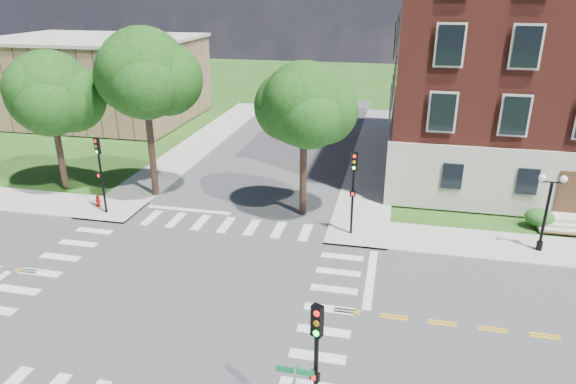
% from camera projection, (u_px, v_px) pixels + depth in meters
% --- Properties ---
extents(ground, '(160.00, 160.00, 0.00)m').
position_uv_depth(ground, '(176.00, 290.00, 23.92)').
color(ground, '#224914').
rests_on(ground, ground).
extents(road_ew, '(90.00, 12.00, 0.01)m').
position_uv_depth(road_ew, '(176.00, 290.00, 23.92)').
color(road_ew, '#3D3D3F').
rests_on(road_ew, ground).
extents(road_ns, '(12.00, 90.00, 0.01)m').
position_uv_depth(road_ns, '(176.00, 290.00, 23.92)').
color(road_ns, '#3D3D3F').
rests_on(road_ns, ground).
extents(sidewalk_ne, '(34.00, 34.00, 0.12)m').
position_uv_depth(sidewalk_ne, '(481.00, 195.00, 34.78)').
color(sidewalk_ne, '#9E9B93').
rests_on(sidewalk_ne, ground).
extents(sidewalk_nw, '(34.00, 34.00, 0.12)m').
position_uv_depth(sidewalk_nw, '(76.00, 164.00, 40.91)').
color(sidewalk_nw, '#9E9B93').
rests_on(sidewalk_nw, ground).
extents(crosswalk_east, '(2.20, 10.20, 0.02)m').
position_uv_depth(crosswalk_east, '(329.00, 309.00, 22.49)').
color(crosswalk_east, silver).
rests_on(crosswalk_east, ground).
extents(stop_bar_east, '(0.40, 5.50, 0.00)m').
position_uv_depth(stop_bar_east, '(371.00, 278.00, 24.89)').
color(stop_bar_east, silver).
rests_on(stop_bar_east, ground).
extents(secondary_building, '(20.40, 15.40, 8.30)m').
position_uv_depth(secondary_building, '(95.00, 78.00, 53.94)').
color(secondary_building, '#866749').
rests_on(secondary_building, ground).
extents(tree_b, '(5.56, 5.56, 9.37)m').
position_uv_depth(tree_b, '(50.00, 93.00, 33.54)').
color(tree_b, '#302118').
rests_on(tree_b, ground).
extents(tree_c, '(5.71, 5.71, 10.93)m').
position_uv_depth(tree_c, '(144.00, 74.00, 31.74)').
color(tree_c, '#302118').
rests_on(tree_c, ground).
extents(tree_d, '(4.95, 4.95, 9.25)m').
position_uv_depth(tree_d, '(304.00, 105.00, 29.45)').
color(tree_d, '#302118').
rests_on(tree_d, ground).
extents(traffic_signal_se, '(0.38, 0.46, 4.80)m').
position_uv_depth(traffic_signal_se, '(316.00, 357.00, 14.83)').
color(traffic_signal_se, black).
rests_on(traffic_signal_se, ground).
extents(traffic_signal_ne, '(0.37, 0.43, 4.80)m').
position_uv_depth(traffic_signal_ne, '(353.00, 183.00, 28.04)').
color(traffic_signal_ne, black).
rests_on(traffic_signal_ne, ground).
extents(traffic_signal_nw, '(0.38, 0.46, 4.80)m').
position_uv_depth(traffic_signal_nw, '(100.00, 166.00, 30.75)').
color(traffic_signal_nw, black).
rests_on(traffic_signal_nw, ground).
extents(twin_lamp_west, '(1.36, 0.36, 4.23)m').
position_uv_depth(twin_lamp_west, '(547.00, 208.00, 26.45)').
color(twin_lamp_west, black).
rests_on(twin_lamp_west, ground).
extents(fire_hydrant, '(0.35, 0.35, 0.75)m').
position_uv_depth(fire_hydrant, '(98.00, 201.00, 32.65)').
color(fire_hydrant, '#A5140C').
rests_on(fire_hydrant, ground).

